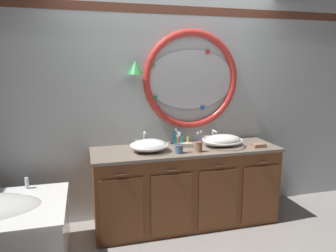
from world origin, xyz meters
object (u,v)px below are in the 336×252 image
object	(u,v)px
sink_basin_left	(149,145)
toothbrush_holder_right	(199,146)
sink_basin_right	(222,140)
toiletry_basket	(185,144)
soap_dispenser	(176,137)
folded_hand_towel	(258,145)
toothbrush_holder_left	(179,148)

from	to	relation	value
sink_basin_left	toothbrush_holder_right	distance (m)	0.51
sink_basin_left	sink_basin_right	size ratio (longest dim) A/B	0.89
sink_basin_left	sink_basin_right	xyz separation A→B (m)	(0.82, -0.00, 0.00)
toiletry_basket	soap_dispenser	bearing A→B (deg)	111.90
toothbrush_holder_right	folded_hand_towel	distance (m)	0.70
sink_basin_right	toothbrush_holder_left	size ratio (longest dim) A/B	2.01
sink_basin_left	folded_hand_towel	size ratio (longest dim) A/B	2.65
sink_basin_left	toothbrush_holder_left	bearing A→B (deg)	-28.41
toothbrush_holder_left	soap_dispenser	xyz separation A→B (m)	(0.07, 0.36, 0.02)
folded_hand_towel	sink_basin_left	bearing A→B (deg)	173.60
sink_basin_right	folded_hand_towel	size ratio (longest dim) A/B	2.98
toothbrush_holder_right	soap_dispenser	bearing A→B (deg)	110.38
toiletry_basket	sink_basin_left	bearing A→B (deg)	-170.54
sink_basin_right	toiletry_basket	size ratio (longest dim) A/B	2.86
toothbrush_holder_right	toiletry_basket	world-z (taller)	toothbrush_holder_right
toothbrush_holder_left	folded_hand_towel	world-z (taller)	toothbrush_holder_left
sink_basin_right	folded_hand_towel	xyz separation A→B (m)	(0.37, -0.13, -0.05)
sink_basin_right	toothbrush_holder_left	world-z (taller)	toothbrush_holder_left
toothbrush_holder_left	toiletry_basket	size ratio (longest dim) A/B	1.42
sink_basin_right	soap_dispenser	world-z (taller)	soap_dispenser
sink_basin_left	soap_dispenser	size ratio (longest dim) A/B	2.22
sink_basin_right	folded_hand_towel	bearing A→B (deg)	-19.97
toiletry_basket	sink_basin_right	bearing A→B (deg)	-9.39
toothbrush_holder_left	toiletry_basket	xyz separation A→B (m)	(0.13, 0.22, -0.03)
soap_dispenser	sink_basin_right	bearing A→B (deg)	-24.50
sink_basin_right	sink_basin_left	bearing A→B (deg)	180.00
sink_basin_left	folded_hand_towel	world-z (taller)	sink_basin_left
toothbrush_holder_left	soap_dispenser	size ratio (longest dim) A/B	1.24
sink_basin_left	toothbrush_holder_left	world-z (taller)	toothbrush_holder_left
soap_dispenser	folded_hand_towel	bearing A→B (deg)	-22.56
sink_basin_right	toothbrush_holder_left	distance (m)	0.56
toothbrush_holder_right	folded_hand_towel	size ratio (longest dim) A/B	1.50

